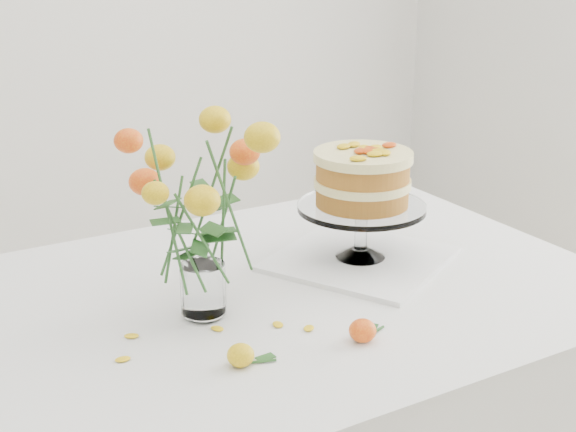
% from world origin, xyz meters
% --- Properties ---
extents(table, '(1.43, 0.93, 0.76)m').
position_xyz_m(table, '(0.00, 0.00, 0.67)').
color(table, tan).
rests_on(table, ground).
extents(napkin, '(0.45, 0.45, 0.01)m').
position_xyz_m(napkin, '(0.28, 0.03, 0.76)').
color(napkin, white).
rests_on(napkin, table).
extents(cake_stand, '(0.27, 0.27, 0.24)m').
position_xyz_m(cake_stand, '(0.28, 0.03, 0.93)').
color(cake_stand, white).
rests_on(cake_stand, napkin).
extents(rose_vase, '(0.33, 0.33, 0.41)m').
position_xyz_m(rose_vase, '(-0.12, -0.04, 1.00)').
color(rose_vase, white).
rests_on(rose_vase, table).
extents(loose_rose_near, '(0.08, 0.04, 0.04)m').
position_xyz_m(loose_rose_near, '(-0.14, -0.23, 0.77)').
color(loose_rose_near, yellow).
rests_on(loose_rose_near, table).
extents(loose_rose_far, '(0.08, 0.05, 0.04)m').
position_xyz_m(loose_rose_far, '(0.08, -0.26, 0.78)').
color(loose_rose_far, red).
rests_on(loose_rose_far, table).
extents(stray_petal_a, '(0.03, 0.02, 0.00)m').
position_xyz_m(stray_petal_a, '(-0.12, -0.10, 0.76)').
color(stray_petal_a, yellow).
rests_on(stray_petal_a, table).
extents(stray_petal_b, '(0.03, 0.02, 0.00)m').
position_xyz_m(stray_petal_b, '(-0.02, -0.14, 0.76)').
color(stray_petal_b, yellow).
rests_on(stray_petal_b, table).
extents(stray_petal_c, '(0.03, 0.02, 0.00)m').
position_xyz_m(stray_petal_c, '(0.02, -0.18, 0.76)').
color(stray_petal_c, yellow).
rests_on(stray_petal_c, table).
extents(stray_petal_d, '(0.03, 0.02, 0.00)m').
position_xyz_m(stray_petal_d, '(-0.26, -0.05, 0.76)').
color(stray_petal_d, yellow).
rests_on(stray_petal_d, table).
extents(stray_petal_e, '(0.03, 0.02, 0.00)m').
position_xyz_m(stray_petal_e, '(-0.30, -0.12, 0.76)').
color(stray_petal_e, yellow).
rests_on(stray_petal_e, table).
extents(stray_petal_f, '(0.03, 0.02, 0.00)m').
position_xyz_m(stray_petal_f, '(0.30, -0.08, 0.76)').
color(stray_petal_f, yellow).
rests_on(stray_petal_f, table).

